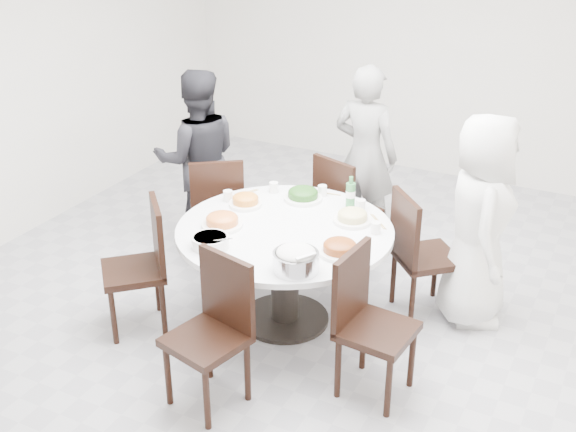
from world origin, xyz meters
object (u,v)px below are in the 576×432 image
at_px(chair_nw, 217,208).
at_px(beverage_bottle, 351,192).
at_px(dining_table, 285,275).
at_px(chair_s, 206,337).
at_px(diner_right, 479,221).
at_px(rice_bowl, 296,262).
at_px(chair_sw, 133,268).
at_px(diner_left, 198,159).
at_px(chair_se, 377,328).
at_px(diner_middle, 365,156).
at_px(chair_n, 348,209).
at_px(soup_bowl, 210,242).
at_px(chair_ne, 427,254).

bearing_deg(chair_nw, beverage_bottle, 142.17).
height_order(dining_table, chair_s, chair_s).
height_order(chair_nw, beverage_bottle, beverage_bottle).
xyz_separation_m(diner_right, beverage_bottle, (-0.91, -0.14, 0.10)).
height_order(dining_table, rice_bowl, rice_bowl).
relative_size(chair_sw, diner_left, 0.62).
xyz_separation_m(chair_se, diner_middle, (-0.85, 1.93, 0.31)).
distance_m(chair_nw, chair_se, 2.05).
height_order(chair_n, chair_nw, same).
bearing_deg(chair_nw, dining_table, 112.38).
distance_m(diner_right, soup_bowl, 1.87).
height_order(dining_table, chair_se, chair_se).
bearing_deg(chair_s, diner_right, 68.59).
distance_m(chair_n, chair_se, 1.70).
relative_size(chair_nw, diner_left, 0.62).
bearing_deg(chair_n, chair_nw, 45.48).
height_order(chair_sw, soup_bowl, chair_sw).
distance_m(chair_se, beverage_bottle, 1.21).
distance_m(chair_ne, chair_s, 1.81).
relative_size(chair_sw, diner_middle, 0.61).
height_order(chair_n, rice_bowl, chair_n).
relative_size(chair_nw, chair_sw, 1.00).
bearing_deg(diner_right, chair_s, 124.66).
bearing_deg(beverage_bottle, chair_n, 112.86).
relative_size(chair_se, beverage_bottle, 4.02).
bearing_deg(soup_bowl, diner_left, 126.38).
relative_size(dining_table, beverage_bottle, 6.34).
distance_m(chair_nw, diner_middle, 1.34).
bearing_deg(chair_nw, chair_se, 114.23).
distance_m(chair_s, diner_middle, 2.51).
bearing_deg(diner_right, diner_left, 66.69).
relative_size(chair_n, diner_middle, 0.61).
bearing_deg(chair_se, diner_right, -9.99).
bearing_deg(beverage_bottle, diner_right, 8.99).
height_order(chair_s, diner_right, diner_right).
relative_size(diner_right, diner_middle, 0.99).
relative_size(chair_ne, chair_sw, 1.00).
distance_m(chair_se, diner_right, 1.20).
distance_m(diner_left, rice_bowl, 2.03).
height_order(chair_nw, soup_bowl, chair_nw).
bearing_deg(diner_left, soup_bowl, 89.27).
bearing_deg(rice_bowl, chair_s, -122.70).
bearing_deg(chair_sw, diner_right, 77.16).
relative_size(diner_right, beverage_bottle, 6.52).
bearing_deg(rice_bowl, diner_left, 140.57).
bearing_deg(chair_sw, rice_bowl, 49.61).
bearing_deg(diner_left, beverage_bottle, 132.54).
distance_m(chair_sw, rice_bowl, 1.28).
bearing_deg(chair_n, chair_ne, 169.77).
height_order(diner_left, beverage_bottle, diner_left).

